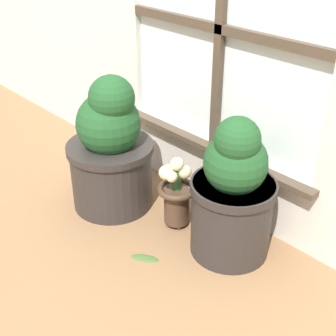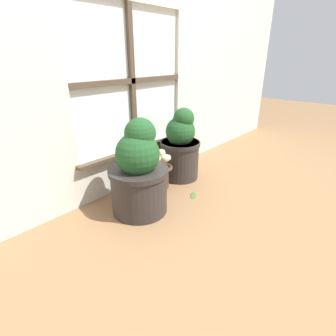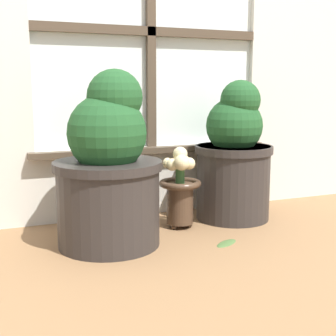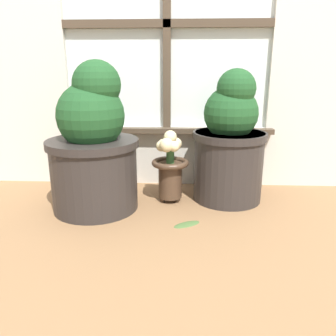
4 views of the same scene
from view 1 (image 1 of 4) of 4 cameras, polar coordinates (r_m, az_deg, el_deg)
ground_plane at (r=1.86m, az=-5.03°, el=-9.53°), size 10.00×10.00×0.00m
potted_plant_left at (r=1.98m, az=-7.01°, el=2.04°), size 0.37×0.37×0.60m
potted_plant_right at (r=1.71m, az=7.92°, el=-3.28°), size 0.32×0.32×0.57m
flower_vase at (r=1.88m, az=0.99°, el=-3.03°), size 0.16×0.16×0.32m
fallen_leaf at (r=1.80m, az=-2.86°, el=-10.86°), size 0.12×0.10×0.01m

